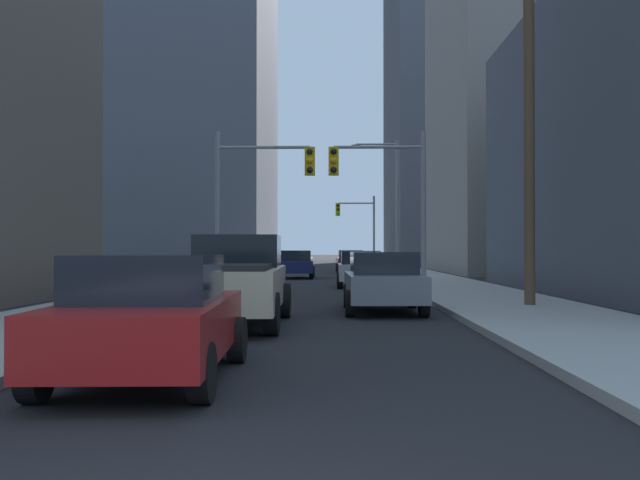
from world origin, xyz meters
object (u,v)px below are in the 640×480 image
(traffic_signal_near_left, at_px, (260,184))
(sedan_red, at_px, (151,317))
(pickup_truck_beige, at_px, (233,280))
(traffic_signal_near_right, at_px, (382,184))
(sedan_navy, at_px, (296,264))
(sedan_grey, at_px, (383,282))
(sedan_silver, at_px, (360,269))
(traffic_signal_far_right, at_px, (357,220))
(sedan_maroon, at_px, (350,261))

(traffic_signal_near_left, bearing_deg, sedan_red, -88.30)
(pickup_truck_beige, bearing_deg, traffic_signal_near_right, 71.55)
(pickup_truck_beige, height_order, sedan_navy, pickup_truck_beige)
(sedan_red, height_order, traffic_signal_near_right, traffic_signal_near_right)
(traffic_signal_near_left, bearing_deg, sedan_grey, -65.14)
(sedan_silver, bearing_deg, sedan_navy, 109.00)
(sedan_grey, bearing_deg, traffic_signal_far_right, 88.98)
(sedan_navy, relative_size, sedan_maroon, 1.00)
(pickup_truck_beige, height_order, sedan_grey, pickup_truck_beige)
(traffic_signal_near_right, bearing_deg, sedan_navy, 107.16)
(traffic_signal_far_right, bearing_deg, sedan_silver, -91.69)
(pickup_truck_beige, bearing_deg, sedan_maroon, 84.54)
(sedan_silver, relative_size, traffic_signal_far_right, 0.70)
(pickup_truck_beige, relative_size, sedan_grey, 1.29)
(sedan_red, bearing_deg, traffic_signal_far_right, 85.28)
(sedan_maroon, xyz_separation_m, traffic_signal_near_right, (0.68, -22.14, 3.26))
(sedan_silver, xyz_separation_m, traffic_signal_near_left, (-3.87, -3.32, 3.27))
(sedan_navy, bearing_deg, traffic_signal_far_right, 78.76)
(sedan_maroon, distance_m, traffic_signal_near_left, 22.72)
(pickup_truck_beige, relative_size, traffic_signal_far_right, 0.91)
(sedan_maroon, bearing_deg, pickup_truck_beige, -95.46)
(sedan_silver, relative_size, sedan_maroon, 0.99)
(sedan_red, relative_size, sedan_maroon, 1.00)
(sedan_grey, bearing_deg, sedan_maroon, 90.21)
(sedan_grey, bearing_deg, sedan_silver, 90.63)
(pickup_truck_beige, height_order, traffic_signal_near_right, traffic_signal_near_right)
(sedan_red, relative_size, sedan_grey, 1.01)
(pickup_truck_beige, distance_m, sedan_red, 6.39)
(sedan_red, bearing_deg, traffic_signal_near_right, 77.47)
(sedan_navy, bearing_deg, sedan_grey, -81.15)
(sedan_navy, height_order, traffic_signal_near_right, traffic_signal_near_right)
(sedan_maroon, bearing_deg, sedan_silver, -90.05)
(sedan_navy, xyz_separation_m, traffic_signal_far_right, (4.03, 20.25, 3.25))
(sedan_silver, height_order, traffic_signal_near_right, traffic_signal_near_right)
(traffic_signal_near_left, bearing_deg, sedan_maroon, 80.03)
(sedan_maroon, bearing_deg, traffic_signal_near_right, -88.24)
(sedan_navy, relative_size, traffic_signal_near_left, 0.71)
(sedan_silver, bearing_deg, traffic_signal_near_left, -139.38)
(pickup_truck_beige, xyz_separation_m, traffic_signal_near_right, (3.92, 11.76, 3.10))
(sedan_maroon, bearing_deg, traffic_signal_far_right, 85.43)
(pickup_truck_beige, relative_size, traffic_signal_near_right, 0.91)
(traffic_signal_near_left, bearing_deg, traffic_signal_far_right, 81.77)
(sedan_red, relative_size, traffic_signal_near_left, 0.71)
(sedan_navy, bearing_deg, pickup_truck_beige, -90.15)
(sedan_red, bearing_deg, sedan_grey, 69.95)
(sedan_navy, bearing_deg, sedan_red, -90.33)
(sedan_grey, height_order, sedan_navy, same)
(sedan_grey, distance_m, sedan_navy, 21.40)
(sedan_red, distance_m, sedan_maroon, 40.42)
(sedan_grey, xyz_separation_m, traffic_signal_near_right, (0.57, 8.64, 3.26))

